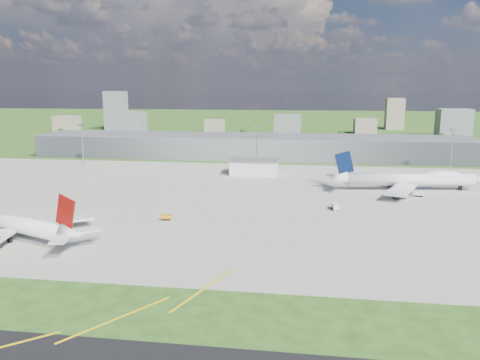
# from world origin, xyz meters

# --- Properties ---
(ground) EXTENTS (1400.00, 1400.00, 0.00)m
(ground) POSITION_xyz_m (0.00, 150.00, 0.00)
(ground) COLOR #234816
(ground) RESTS_ON ground
(apron) EXTENTS (360.00, 190.00, 0.08)m
(apron) POSITION_xyz_m (10.00, 40.00, 0.04)
(apron) COLOR gray
(apron) RESTS_ON ground
(terminal) EXTENTS (300.00, 42.00, 15.00)m
(terminal) POSITION_xyz_m (0.00, 165.00, 7.50)
(terminal) COLOR slate
(terminal) RESTS_ON ground
(ops_building) EXTENTS (26.00, 16.00, 8.00)m
(ops_building) POSITION_xyz_m (10.00, 100.00, 4.00)
(ops_building) COLOR silver
(ops_building) RESTS_ON ground
(mast_west) EXTENTS (3.50, 2.00, 25.90)m
(mast_west) POSITION_xyz_m (-100.00, 115.00, 17.71)
(mast_west) COLOR gray
(mast_west) RESTS_ON ground
(mast_center) EXTENTS (3.50, 2.00, 25.90)m
(mast_center) POSITION_xyz_m (10.00, 115.00, 17.71)
(mast_center) COLOR gray
(mast_center) RESTS_ON ground
(mast_east) EXTENTS (3.50, 2.00, 25.90)m
(mast_east) POSITION_xyz_m (120.00, 115.00, 17.71)
(mast_east) COLOR gray
(mast_east) RESTS_ON ground
(airliner_red_twin) EXTENTS (61.20, 46.38, 17.46)m
(airliner_red_twin) POSITION_xyz_m (-54.96, -24.63, 4.65)
(airliner_red_twin) COLOR silver
(airliner_red_twin) RESTS_ON ground
(airliner_blue_quad) EXTENTS (73.05, 56.90, 19.08)m
(airliner_blue_quad) POSITION_xyz_m (88.53, 68.54, 5.30)
(airliner_blue_quad) COLOR silver
(airliner_blue_quad) RESTS_ON ground
(tug_yellow) EXTENTS (4.10, 2.79, 1.86)m
(tug_yellow) POSITION_xyz_m (-11.87, 2.67, 0.97)
(tug_yellow) COLOR orange
(tug_yellow) RESTS_ON ground
(van_white_near) EXTENTS (3.00, 5.48, 2.64)m
(van_white_near) POSITION_xyz_m (51.30, 26.81, 1.33)
(van_white_near) COLOR silver
(van_white_near) RESTS_ON ground
(van_white_far) EXTENTS (4.30, 2.38, 2.18)m
(van_white_far) POSITION_xyz_m (89.93, 55.27, 1.11)
(van_white_far) COLOR silver
(van_white_far) RESTS_ON ground
(bldg_far_w) EXTENTS (24.00, 20.00, 18.00)m
(bldg_far_w) POSITION_xyz_m (-220.00, 320.00, 9.00)
(bldg_far_w) COLOR gray
(bldg_far_w) RESTS_ON ground
(bldg_w) EXTENTS (28.00, 22.00, 24.00)m
(bldg_w) POSITION_xyz_m (-140.00, 300.00, 12.00)
(bldg_w) COLOR slate
(bldg_w) RESTS_ON ground
(bldg_cw) EXTENTS (20.00, 18.00, 14.00)m
(bldg_cw) POSITION_xyz_m (-60.00, 340.00, 7.00)
(bldg_cw) COLOR gray
(bldg_cw) RESTS_ON ground
(bldg_c) EXTENTS (26.00, 20.00, 22.00)m
(bldg_c) POSITION_xyz_m (20.00, 310.00, 11.00)
(bldg_c) COLOR slate
(bldg_c) RESTS_ON ground
(bldg_ce) EXTENTS (22.00, 24.00, 16.00)m
(bldg_ce) POSITION_xyz_m (100.00, 350.00, 8.00)
(bldg_ce) COLOR gray
(bldg_ce) RESTS_ON ground
(bldg_e) EXTENTS (30.00, 22.00, 28.00)m
(bldg_e) POSITION_xyz_m (180.00, 320.00, 14.00)
(bldg_e) COLOR slate
(bldg_e) RESTS_ON ground
(bldg_tall_w) EXTENTS (22.00, 20.00, 44.00)m
(bldg_tall_w) POSITION_xyz_m (-180.00, 360.00, 22.00)
(bldg_tall_w) COLOR slate
(bldg_tall_w) RESTS_ON ground
(bldg_tall_e) EXTENTS (20.00, 18.00, 36.00)m
(bldg_tall_e) POSITION_xyz_m (140.00, 410.00, 18.00)
(bldg_tall_e) COLOR gray
(bldg_tall_e) RESTS_ON ground
(tree_far_w) EXTENTS (7.20, 7.20, 8.80)m
(tree_far_w) POSITION_xyz_m (-200.00, 270.00, 5.18)
(tree_far_w) COLOR #382314
(tree_far_w) RESTS_ON ground
(tree_w) EXTENTS (6.75, 6.75, 8.25)m
(tree_w) POSITION_xyz_m (-110.00, 265.00, 4.86)
(tree_w) COLOR #382314
(tree_w) RESTS_ON ground
(tree_c) EXTENTS (8.10, 8.10, 9.90)m
(tree_c) POSITION_xyz_m (-20.00, 280.00, 5.84)
(tree_c) COLOR #382314
(tree_c) RESTS_ON ground
(tree_e) EXTENTS (7.65, 7.65, 9.35)m
(tree_e) POSITION_xyz_m (70.00, 275.00, 5.51)
(tree_e) COLOR #382314
(tree_e) RESTS_ON ground
(tree_far_e) EXTENTS (6.30, 6.30, 7.70)m
(tree_far_e) POSITION_xyz_m (160.00, 285.00, 4.53)
(tree_far_e) COLOR #382314
(tree_far_e) RESTS_ON ground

